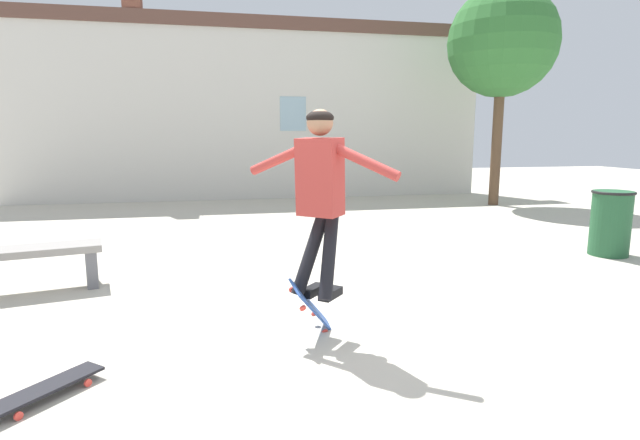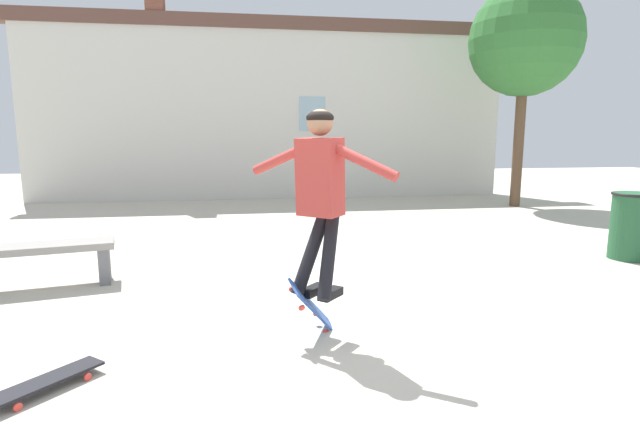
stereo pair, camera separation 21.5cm
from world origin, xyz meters
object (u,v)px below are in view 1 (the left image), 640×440
tree_right (502,43)px  trash_bin (611,222)px  skateboard_resting (45,388)px  skater (320,187)px  skateboard_flipping (313,308)px  park_bench (22,260)px

tree_right → trash_bin: tree_right is taller
skateboard_resting → skater: bearing=-31.9°
tree_right → skateboard_flipping: bearing=-130.0°
tree_right → trash_bin: bearing=-103.7°
park_bench → skateboard_resting: park_bench is taller
tree_right → trash_bin: 6.27m
trash_bin → park_bench: bearing=-178.7°
park_bench → skater: skater is taller
tree_right → skateboard_resting: tree_right is taller
trash_bin → skateboard_flipping: size_ratio=1.44×
trash_bin → skateboard_flipping: 5.15m
park_bench → trash_bin: 7.61m
skateboard_flipping → skateboard_resting: bearing=149.8°
trash_bin → skateboard_resting: (-6.66, -2.66, -0.42)m
skateboard_resting → trash_bin: bearing=-26.7°
park_bench → skateboard_flipping: bearing=-44.9°
tree_right → park_bench: 10.90m
trash_bin → skateboard_flipping: trash_bin is taller
park_bench → trash_bin: size_ratio=1.79×
tree_right → trash_bin: size_ratio=5.55×
park_bench → trash_bin: bearing=-11.1°
trash_bin → tree_right: bearing=76.3°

